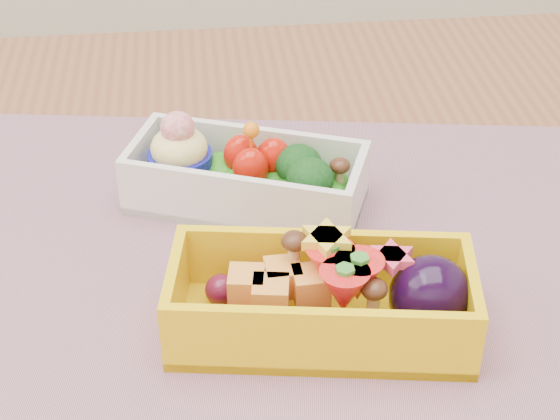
{
  "coord_description": "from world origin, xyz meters",
  "views": [
    {
      "loc": [
        -0.06,
        -0.43,
        1.11
      ],
      "look_at": [
        -0.01,
        0.03,
        0.79
      ],
      "focal_mm": 57.76,
      "sensor_mm": 36.0,
      "label": 1
    }
  ],
  "objects": [
    {
      "name": "table",
      "position": [
        0.0,
        0.0,
        0.65
      ],
      "size": [
        1.2,
        0.8,
        0.75
      ],
      "color": "brown",
      "rests_on": "ground"
    },
    {
      "name": "placemat",
      "position": [
        -0.02,
        0.02,
        0.75
      ],
      "size": [
        0.53,
        0.44,
        0.0
      ],
      "primitive_type": "cube",
      "rotation": [
        0.0,
        0.0,
        -0.15
      ],
      "color": "gray",
      "rests_on": "table"
    },
    {
      "name": "bento_white",
      "position": [
        -0.03,
        0.09,
        0.77
      ],
      "size": [
        0.17,
        0.12,
        0.07
      ],
      "rotation": [
        0.0,
        0.0,
        -0.36
      ],
      "color": "silver",
      "rests_on": "placemat"
    },
    {
      "name": "bento_yellow",
      "position": [
        0.0,
        -0.04,
        0.78
      ],
      "size": [
        0.18,
        0.1,
        0.06
      ],
      "rotation": [
        0.0,
        0.0,
        -0.15
      ],
      "color": "yellow",
      "rests_on": "placemat"
    }
  ]
}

